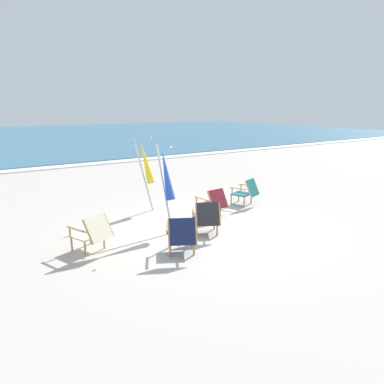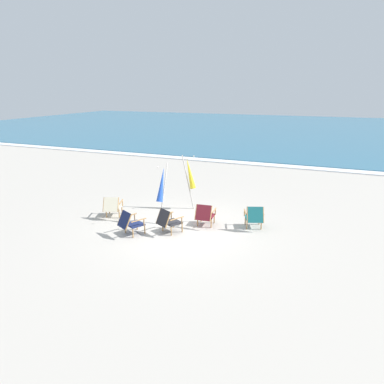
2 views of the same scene
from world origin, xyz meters
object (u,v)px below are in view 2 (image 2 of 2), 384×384
object	(u,v)px
beach_chair_mid_center	(130,222)
beach_chair_front_right	(254,216)
umbrella_furled_blue	(162,185)
umbrella_furled_yellow	(190,174)
beach_chair_back_right	(168,220)
beach_chair_far_center	(113,206)
beach_chair_back_left	(205,214)

from	to	relation	value
beach_chair_mid_center	beach_chair_front_right	xyz separation A→B (m)	(3.50, 1.94, 0.00)
umbrella_furled_blue	umbrella_furled_yellow	xyz separation A→B (m)	(0.33, 1.69, 0.04)
beach_chair_back_right	umbrella_furled_blue	world-z (taller)	umbrella_furled_blue
beach_chair_front_right	umbrella_furled_blue	bearing A→B (deg)	-169.15
beach_chair_far_center	umbrella_furled_blue	bearing A→B (deg)	7.53
beach_chair_back_right	umbrella_furled_blue	size ratio (longest dim) A/B	0.44
beach_chair_mid_center	umbrella_furled_blue	bearing A→B (deg)	71.67
beach_chair_back_right	umbrella_furled_blue	bearing A→B (deg)	127.56
beach_chair_back_left	umbrella_furled_blue	distance (m)	1.74
beach_chair_front_right	beach_chair_back_right	bearing A→B (deg)	-151.17
beach_chair_back_left	beach_chair_far_center	size ratio (longest dim) A/B	0.86
umbrella_furled_yellow	umbrella_furled_blue	bearing A→B (deg)	-100.93
beach_chair_back_right	beach_chair_front_right	bearing A→B (deg)	28.83
umbrella_furled_blue	umbrella_furled_yellow	world-z (taller)	umbrella_furled_yellow
beach_chair_back_right	umbrella_furled_yellow	size ratio (longest dim) A/B	0.43
umbrella_furled_blue	beach_chair_back_right	bearing A→B (deg)	-52.44
umbrella_furled_yellow	beach_chair_back_right	bearing A→B (deg)	-83.85
beach_chair_back_left	umbrella_furled_blue	bearing A→B (deg)	-173.16
beach_chair_mid_center	beach_chair_back_left	bearing A→B (deg)	38.40
beach_chair_back_left	beach_chair_mid_center	xyz separation A→B (m)	(-1.93, -1.53, 0.00)
beach_chair_back_right	umbrella_furled_yellow	distance (m)	2.64
umbrella_furled_blue	umbrella_furled_yellow	size ratio (longest dim) A/B	0.97
beach_chair_front_right	umbrella_furled_blue	world-z (taller)	umbrella_furled_blue
beach_chair_mid_center	beach_chair_far_center	xyz separation A→B (m)	(-1.41, 1.11, -0.00)
beach_chair_back_left	beach_chair_far_center	distance (m)	3.37
beach_chair_back_left	umbrella_furled_yellow	bearing A→B (deg)	127.44
beach_chair_back_right	beach_chair_front_right	world-z (taller)	beach_chair_back_right
beach_chair_mid_center	beach_chair_far_center	distance (m)	1.79
beach_chair_back_right	umbrella_furled_yellow	bearing A→B (deg)	96.15
beach_chair_back_left	umbrella_furled_yellow	distance (m)	2.12
beach_chair_mid_center	beach_chair_back_right	xyz separation A→B (m)	(1.04, 0.58, 0.00)
beach_chair_front_right	umbrella_furled_yellow	distance (m)	3.08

